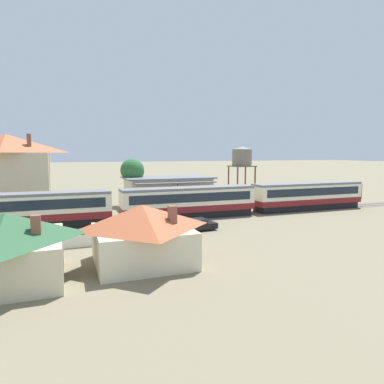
# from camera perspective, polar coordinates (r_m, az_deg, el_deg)

# --- Properties ---
(ground_plane) EXTENTS (600.00, 600.00, 0.00)m
(ground_plane) POSITION_cam_1_polar(r_m,az_deg,el_deg) (43.66, 0.43, -4.33)
(ground_plane) COLOR #7A7056
(passenger_train) EXTENTS (54.37, 3.24, 3.93)m
(passenger_train) POSITION_cam_1_polar(r_m,az_deg,el_deg) (43.53, -0.18, -1.45)
(passenger_train) COLOR maroon
(passenger_train) RESTS_ON ground_plane
(railway_track) EXTENTS (107.42, 3.60, 0.04)m
(railway_track) POSITION_cam_1_polar(r_m,az_deg,el_deg) (41.62, -12.42, -5.01)
(railway_track) COLOR #665B51
(railway_track) RESTS_ON ground_plane
(station_building) EXTENTS (13.65, 8.96, 4.52)m
(station_building) POSITION_cam_1_polar(r_m,az_deg,el_deg) (53.87, -4.03, 0.17)
(station_building) COLOR beige
(station_building) RESTS_ON ground_plane
(station_house_terracotta_roof) EXTENTS (12.39, 9.69, 10.99)m
(station_house_terracotta_roof) POSITION_cam_1_polar(r_m,az_deg,el_deg) (57.35, -28.36, 3.17)
(station_house_terracotta_roof) COLOR beige
(station_house_terracotta_roof) RESTS_ON ground_plane
(water_tower) EXTENTS (3.92, 3.92, 9.38)m
(water_tower) POSITION_cam_1_polar(r_m,az_deg,el_deg) (60.93, 8.32, 5.69)
(water_tower) COLOR brown
(water_tower) RESTS_ON ground_plane
(cottage_dark_green_roof) EXTENTS (7.21, 8.39, 4.43)m
(cottage_dark_green_roof) POSITION_cam_1_polar(r_m,az_deg,el_deg) (25.07, -28.46, -7.89)
(cottage_dark_green_roof) COLOR beige
(cottage_dark_green_roof) RESTS_ON ground_plane
(cottage_terracotta_roof) EXTENTS (7.38, 7.02, 4.42)m
(cottage_terracotta_roof) POSITION_cam_1_polar(r_m,az_deg,el_deg) (25.75, -8.23, -6.81)
(cottage_terracotta_roof) COLOR beige
(cottage_terracotta_roof) RESTS_ON ground_plane
(picket_fence_front) EXTENTS (19.64, 0.06, 1.05)m
(picket_fence_front) POSITION_cam_1_polar(r_m,az_deg,el_deg) (31.59, -18.51, -7.89)
(picket_fence_front) COLOR white
(picket_fence_front) RESTS_ON ground_plane
(parked_car_black) EXTENTS (4.19, 2.03, 1.26)m
(parked_car_black) POSITION_cam_1_polar(r_m,az_deg,el_deg) (36.55, 0.88, -5.51)
(parked_car_black) COLOR black
(parked_car_black) RESTS_ON ground_plane
(parked_car_green_2) EXTENTS (4.66, 2.15, 1.34)m
(parked_car_green_2) POSITION_cam_1_polar(r_m,az_deg,el_deg) (34.66, -13.98, -6.30)
(parked_car_green_2) COLOR #287A38
(parked_car_green_2) RESTS_ON ground_plane
(yard_tree_0) EXTENTS (3.70, 3.70, 7.39)m
(yard_tree_0) POSITION_cam_1_polar(r_m,az_deg,el_deg) (54.02, -9.91, 3.54)
(yard_tree_0) COLOR brown
(yard_tree_0) RESTS_ON ground_plane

